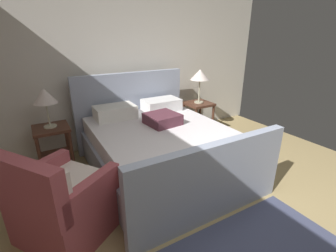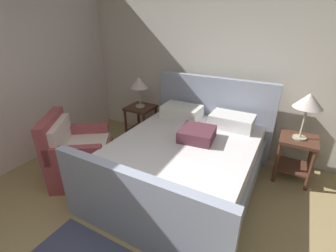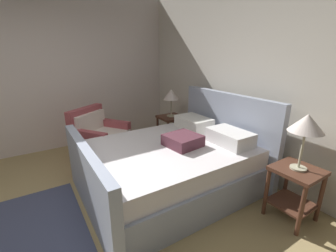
% 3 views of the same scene
% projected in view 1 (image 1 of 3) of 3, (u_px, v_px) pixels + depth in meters
% --- Properties ---
extents(wall_back, '(5.09, 0.12, 2.81)m').
position_uv_depth(wall_back, '(133.00, 57.00, 3.86)').
color(wall_back, silver).
rests_on(wall_back, ground).
extents(bed, '(1.79, 2.16, 1.20)m').
position_uv_depth(bed, '(160.00, 146.00, 3.16)').
color(bed, '#9BA4BA').
rests_on(bed, ground).
extents(nightstand_right, '(0.44, 0.44, 0.60)m').
position_uv_depth(nightstand_right, '(198.00, 113.00, 4.32)').
color(nightstand_right, '#4F2D20').
rests_on(nightstand_right, ground).
extents(table_lamp_right, '(0.33, 0.33, 0.59)m').
position_uv_depth(table_lamp_right, '(200.00, 75.00, 4.08)').
color(table_lamp_right, '#B7B293').
rests_on(table_lamp_right, nightstand_right).
extents(nightstand_left, '(0.44, 0.44, 0.60)m').
position_uv_depth(nightstand_left, '(53.00, 141.00, 3.20)').
color(nightstand_left, '#4F2D20').
rests_on(nightstand_left, ground).
extents(table_lamp_left, '(0.29, 0.29, 0.51)m').
position_uv_depth(table_lamp_left, '(45.00, 97.00, 2.98)').
color(table_lamp_left, '#B7B293').
rests_on(table_lamp_left, nightstand_left).
extents(armchair, '(1.01, 1.01, 0.90)m').
position_uv_depth(armchair, '(62.00, 203.00, 2.10)').
color(armchair, '#9F454B').
rests_on(armchair, ground).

